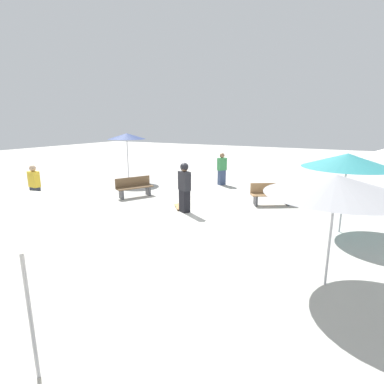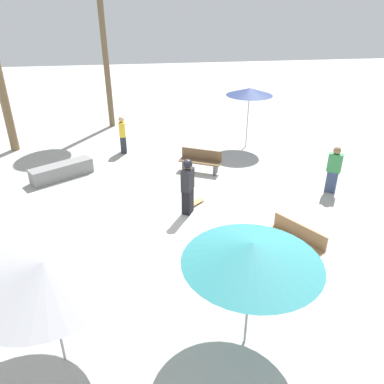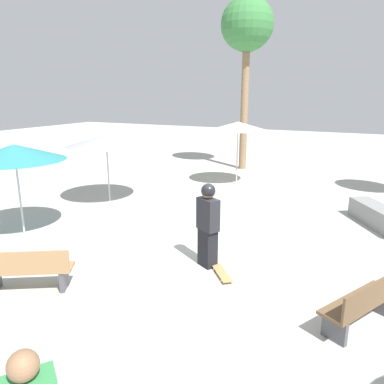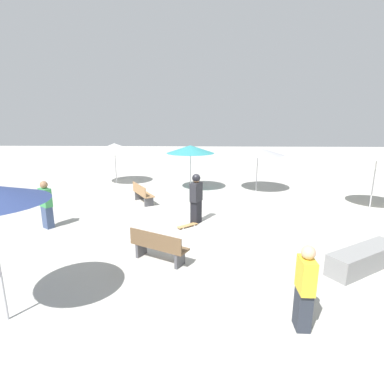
# 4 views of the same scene
# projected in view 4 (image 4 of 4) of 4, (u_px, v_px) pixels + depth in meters

# --- Properties ---
(ground_plane) EXTENTS (60.00, 60.00, 0.00)m
(ground_plane) POSITION_uv_depth(u_px,v_px,m) (205.00, 225.00, 10.60)
(ground_plane) COLOR #B2AFA8
(skater_main) EXTENTS (0.46, 0.55, 1.80)m
(skater_main) POSITION_uv_depth(u_px,v_px,m) (196.00, 197.00, 10.61)
(skater_main) COLOR black
(skater_main) RESTS_ON ground_plane
(skateboard) EXTENTS (0.74, 0.67, 0.07)m
(skateboard) POSITION_uv_depth(u_px,v_px,m) (187.00, 225.00, 10.40)
(skateboard) COLOR #B7844C
(skateboard) RESTS_ON ground_plane
(concrete_ledge) EXTENTS (2.24, 1.70, 0.55)m
(concrete_ledge) POSITION_uv_depth(u_px,v_px,m) (364.00, 259.00, 7.48)
(concrete_ledge) COLOR gray
(concrete_ledge) RESTS_ON ground_plane
(bench_near) EXTENTS (1.20, 1.60, 0.85)m
(bench_near) POSITION_uv_depth(u_px,v_px,m) (142.00, 194.00, 13.27)
(bench_near) COLOR #47474C
(bench_near) RESTS_ON ground_plane
(bench_far) EXTENTS (1.62, 1.14, 0.85)m
(bench_far) POSITION_uv_depth(u_px,v_px,m) (158.00, 247.00, 7.81)
(bench_far) COLOR #47474C
(bench_far) RESTS_ON ground_plane
(shade_umbrella_cream) EXTENTS (2.25, 2.25, 2.48)m
(shade_umbrella_cream) POSITION_uv_depth(u_px,v_px,m) (378.00, 153.00, 11.91)
(shade_umbrella_cream) COLOR #B7B7BC
(shade_umbrella_cream) RESTS_ON ground_plane
(shade_umbrella_white) EXTENTS (2.50, 2.50, 2.29)m
(shade_umbrella_white) POSITION_uv_depth(u_px,v_px,m) (115.00, 148.00, 16.87)
(shade_umbrella_white) COLOR #B7B7BC
(shade_umbrella_white) RESTS_ON ground_plane
(shade_umbrella_teal) EXTENTS (2.46, 2.46, 2.34)m
(shade_umbrella_teal) POSITION_uv_depth(u_px,v_px,m) (190.00, 149.00, 15.26)
(shade_umbrella_teal) COLOR #B7B7BC
(shade_umbrella_teal) RESTS_ON ground_plane
(shade_umbrella_grey) EXTENTS (2.64, 2.64, 2.26)m
(shade_umbrella_grey) POSITION_uv_depth(u_px,v_px,m) (258.00, 151.00, 15.07)
(shade_umbrella_grey) COLOR #B7B7BC
(shade_umbrella_grey) RESTS_ON ground_plane
(bystander_watching) EXTENTS (0.25, 0.44, 1.60)m
(bystander_watching) POSITION_uv_depth(u_px,v_px,m) (305.00, 288.00, 5.23)
(bystander_watching) COLOR #282D38
(bystander_watching) RESTS_ON ground_plane
(bystander_far) EXTENTS (0.51, 0.47, 1.65)m
(bystander_far) POSITION_uv_depth(u_px,v_px,m) (46.00, 205.00, 10.15)
(bystander_far) COLOR #38476B
(bystander_far) RESTS_ON ground_plane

